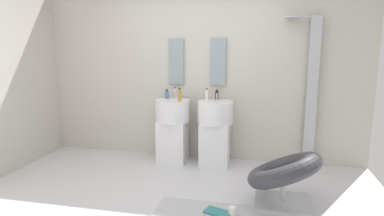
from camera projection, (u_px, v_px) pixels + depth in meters
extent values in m
cube|color=silver|center=(167.00, 207.00, 3.44)|extent=(4.80, 3.60, 0.04)
cube|color=beige|center=(198.00, 71.00, 4.78)|extent=(4.80, 0.10, 2.60)
cube|color=white|center=(173.00, 141.00, 4.74)|extent=(0.40, 0.40, 0.59)
cylinder|color=white|center=(173.00, 110.00, 4.66)|extent=(0.49, 0.49, 0.31)
cylinder|color=#B7BABF|center=(175.00, 95.00, 4.75)|extent=(0.02, 0.02, 0.10)
cube|color=white|center=(215.00, 143.00, 4.61)|extent=(0.40, 0.40, 0.59)
cylinder|color=white|center=(215.00, 112.00, 4.53)|extent=(0.49, 0.49, 0.31)
cylinder|color=#B7BABF|center=(217.00, 96.00, 4.62)|extent=(0.02, 0.02, 0.10)
cube|color=#8C9EA8|center=(176.00, 62.00, 4.76)|extent=(0.22, 0.03, 0.66)
cube|color=#8C9EA8|center=(218.00, 62.00, 4.63)|extent=(0.22, 0.03, 0.66)
cube|color=#B7BABF|center=(312.00, 94.00, 4.39)|extent=(0.14, 0.08, 2.05)
cylinder|color=#B7BABF|center=(305.00, 17.00, 4.21)|extent=(0.30, 0.02, 0.02)
cylinder|color=#B7BABF|center=(293.00, 17.00, 4.22)|extent=(0.24, 0.24, 0.02)
cube|color=#B7BABF|center=(282.00, 204.00, 3.40)|extent=(0.56, 0.50, 0.06)
cylinder|color=#B7BABF|center=(283.00, 188.00, 3.37)|extent=(0.05, 0.05, 0.34)
torus|color=#333338|center=(284.00, 170.00, 3.33)|extent=(1.04, 1.04, 0.49)
cube|color=#B2B2B7|center=(209.00, 216.00, 3.19)|extent=(1.11, 0.61, 0.01)
cube|color=teal|center=(218.00, 213.00, 3.24)|extent=(0.31, 0.23, 0.02)
cylinder|color=white|center=(232.00, 211.00, 3.19)|extent=(0.07, 0.07, 0.09)
cylinder|color=#4C72B7|center=(167.00, 95.00, 4.74)|extent=(0.06, 0.06, 0.12)
cylinder|color=black|center=(167.00, 90.00, 4.72)|extent=(0.03, 0.03, 0.02)
cylinder|color=white|center=(207.00, 95.00, 4.53)|extent=(0.04, 0.04, 0.16)
cylinder|color=black|center=(207.00, 89.00, 4.51)|extent=(0.02, 0.02, 0.02)
cylinder|color=#C68C38|center=(180.00, 95.00, 4.47)|extent=(0.05, 0.05, 0.17)
cylinder|color=black|center=(180.00, 89.00, 4.45)|extent=(0.03, 0.03, 0.02)
cylinder|color=black|center=(217.00, 95.00, 4.64)|extent=(0.05, 0.05, 0.13)
cylinder|color=black|center=(217.00, 90.00, 4.62)|extent=(0.03, 0.03, 0.02)
cylinder|color=silver|center=(175.00, 93.00, 4.77)|extent=(0.04, 0.04, 0.15)
cylinder|color=black|center=(175.00, 88.00, 4.76)|extent=(0.02, 0.02, 0.02)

